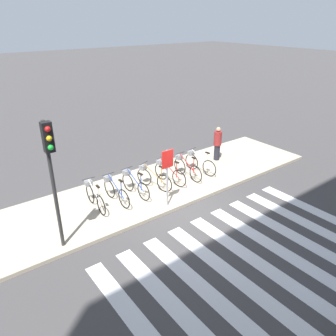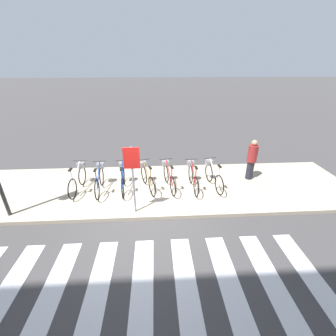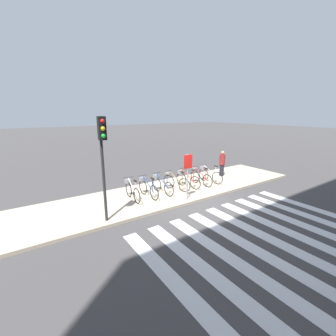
% 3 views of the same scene
% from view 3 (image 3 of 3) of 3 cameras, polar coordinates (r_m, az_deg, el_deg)
% --- Properties ---
extents(ground_plane, '(120.00, 120.00, 0.00)m').
position_cam_3_polar(ground_plane, '(10.15, 7.24, -8.70)').
color(ground_plane, '#423F3F').
extents(sidewalk, '(14.54, 3.43, 0.12)m').
position_cam_3_polar(sidewalk, '(11.38, 1.54, -5.71)').
color(sidewalk, '#B7A88E').
rests_on(sidewalk, ground_plane).
extents(road_crosswalk, '(7.65, 8.00, 0.01)m').
position_cam_3_polar(road_crosswalk, '(7.67, 33.03, -19.04)').
color(road_crosswalk, silver).
rests_on(road_crosswalk, ground_plane).
extents(parked_bicycle_0, '(0.46, 1.62, 0.99)m').
position_cam_3_polar(parked_bicycle_0, '(10.09, -9.20, -5.51)').
color(parked_bicycle_0, black).
rests_on(parked_bicycle_0, sidewalk).
extents(parked_bicycle_1, '(0.46, 1.62, 0.99)m').
position_cam_3_polar(parked_bicycle_1, '(10.33, -5.28, -4.92)').
color(parked_bicycle_1, black).
rests_on(parked_bicycle_1, sidewalk).
extents(parked_bicycle_2, '(0.46, 1.61, 0.99)m').
position_cam_3_polar(parked_bicycle_2, '(10.73, -1.68, -4.12)').
color(parked_bicycle_2, black).
rests_on(parked_bicycle_2, sidewalk).
extents(parked_bicycle_3, '(0.64, 1.55, 0.99)m').
position_cam_3_polar(parked_bicycle_3, '(11.19, 1.76, -3.36)').
color(parked_bicycle_3, black).
rests_on(parked_bicycle_3, sidewalk).
extents(parked_bicycle_4, '(0.48, 1.60, 0.99)m').
position_cam_3_polar(parked_bicycle_4, '(11.63, 4.77, -2.72)').
color(parked_bicycle_4, black).
rests_on(parked_bicycle_4, sidewalk).
extents(parked_bicycle_5, '(0.46, 1.62, 0.99)m').
position_cam_3_polar(parked_bicycle_5, '(12.10, 8.09, -2.15)').
color(parked_bicycle_5, black).
rests_on(parked_bicycle_5, sidewalk).
extents(parked_bicycle_6, '(0.46, 1.60, 0.99)m').
position_cam_3_polar(parked_bicycle_6, '(12.62, 10.36, -1.56)').
color(parked_bicycle_6, black).
rests_on(parked_bicycle_6, sidewalk).
extents(pedestrian, '(0.34, 0.34, 1.52)m').
position_cam_3_polar(pedestrian, '(13.92, 13.57, 1.25)').
color(pedestrian, '#23232D').
rests_on(pedestrian, sidewalk).
extents(traffic_light, '(0.24, 0.40, 3.66)m').
position_cam_3_polar(traffic_light, '(7.67, -16.28, 4.78)').
color(traffic_light, '#2D2D2D').
rests_on(traffic_light, sidewalk).
extents(sign_post, '(0.44, 0.07, 2.03)m').
position_cam_3_polar(sign_post, '(9.69, 5.04, -0.33)').
color(sign_post, '#99999E').
rests_on(sign_post, sidewalk).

